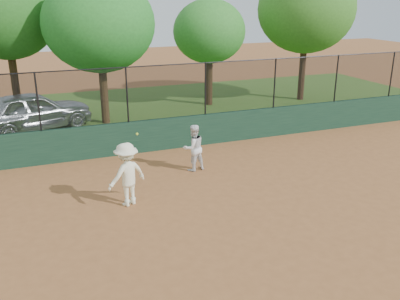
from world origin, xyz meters
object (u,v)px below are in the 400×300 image
object	(u,v)px
player_second	(193,148)
tree_2	(99,24)
player_main	(127,174)
parked_car	(33,111)
tree_3	(209,32)
tree_1	(6,17)
tree_4	(307,10)

from	to	relation	value
player_second	tree_2	world-z (taller)	tree_2
player_main	tree_2	distance (m)	9.41
parked_car	tree_3	xyz separation A→B (m)	(8.88, 1.58, 2.95)
player_second	tree_1	xyz separation A→B (m)	(-5.40, 9.22, 3.83)
tree_3	player_main	bearing A→B (deg)	-123.00
parked_car	player_main	size ratio (longest dim) A/B	2.32
parked_car	tree_4	size ratio (longest dim) A/B	0.69
tree_2	player_second	bearing A→B (deg)	-76.21
tree_1	player_second	bearing A→B (deg)	-59.67
tree_2	tree_3	size ratio (longest dim) A/B	1.19
player_main	tree_1	bearing A→B (deg)	104.22
tree_3	tree_4	world-z (taller)	tree_4
player_second	tree_2	xyz separation A→B (m)	(-1.70, 6.93, 3.59)
player_main	tree_2	size ratio (longest dim) A/B	0.33
parked_car	player_second	size ratio (longest dim) A/B	3.14
tree_1	tree_4	distance (m)	14.81
tree_1	tree_3	distance (m)	9.54
player_second	player_main	world-z (taller)	player_main
tree_3	tree_4	distance (m)	5.41
parked_car	tree_3	world-z (taller)	tree_3
parked_car	tree_1	bearing A→B (deg)	-2.72
player_main	tree_1	xyz separation A→B (m)	(-2.79, 10.99, 3.71)
tree_1	tree_3	size ratio (longest dim) A/B	1.20
player_main	tree_2	xyz separation A→B (m)	(0.91, 8.70, 3.48)
player_main	player_second	bearing A→B (deg)	34.11
player_second	tree_1	size ratio (longest dim) A/B	0.24
parked_car	player_main	xyz separation A→B (m)	(2.19, -8.73, 0.06)
player_main	tree_3	world-z (taller)	tree_3
tree_1	tree_4	bearing A→B (deg)	-5.37
player_second	player_main	bearing A→B (deg)	23.59
parked_car	tree_2	size ratio (longest dim) A/B	0.76
tree_1	tree_2	distance (m)	4.35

